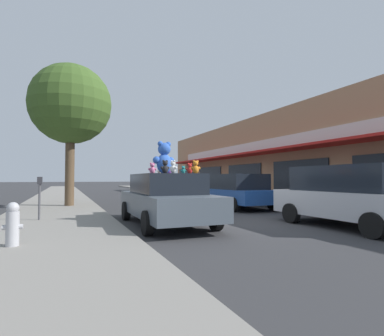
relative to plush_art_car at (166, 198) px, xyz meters
The scene contains 20 objects.
ground_plane 2.46m from the plush_art_car, 12.18° to the right, with size 260.00×260.00×0.00m, color #333335.
sidewalk_near 3.14m from the plush_art_car, behind, with size 3.38×90.00×0.14m.
sidewalk_far 7.62m from the plush_art_car, ahead, with size 3.38×90.00×0.14m.
storefront_row 18.57m from the plush_art_car, 23.42° to the left, with size 16.90×33.26×5.67m.
plush_art_car is the anchor object (origin of this frame).
teddy_bear_giant 1.18m from the plush_art_car, 130.66° to the right, with size 0.72×0.47×0.95m.
teddy_bear_white 1.38m from the plush_art_car, 98.01° to the right, with size 0.20×0.26×0.34m.
teddy_bear_red 1.12m from the plush_art_car, 28.13° to the right, with size 0.23×0.21×0.32m.
teddy_bear_black 1.13m from the plush_art_car, 109.99° to the right, with size 0.28×0.18×0.37m.
teddy_bear_green 1.43m from the plush_art_car, 67.34° to the left, with size 0.19×0.14×0.25m.
teddy_bear_purple 1.25m from the plush_art_car, 64.69° to the left, with size 0.28×0.18×0.38m.
teddy_bear_cream 1.36m from the plush_art_car, 83.40° to the left, with size 0.15×0.18×0.24m.
teddy_bear_orange 1.30m from the plush_art_car, 44.74° to the right, with size 0.29×0.20×0.38m.
teddy_bear_teal 0.99m from the plush_art_car, 39.80° to the right, with size 0.16×0.15×0.23m.
teddy_bear_pink 1.03m from the plush_art_car, 123.91° to the left, with size 0.27×0.20×0.36m.
parked_car_far_left 5.21m from the plush_art_car, 28.57° to the right, with size 2.07×4.26×1.72m.
parked_car_far_center 5.76m from the plush_art_car, 37.36° to the left, with size 2.14×4.42×1.56m.
street_tree 7.81m from the plush_art_car, 112.23° to the left, with size 3.63×3.63×6.45m.
fire_hydrant 4.21m from the plush_art_car, 149.10° to the right, with size 0.33×0.22×0.79m.
parking_meter 3.75m from the plush_art_car, 156.52° to the left, with size 0.14×0.10×1.27m.
Camera 1 is at (-5.04, -7.94, 1.36)m, focal length 28.00 mm.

